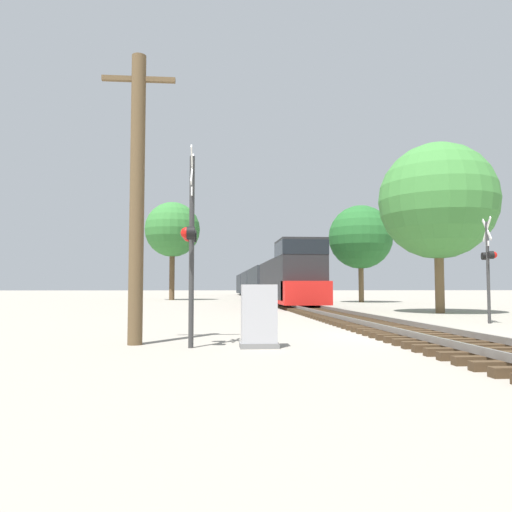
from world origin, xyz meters
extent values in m
plane|color=gray|center=(0.00, 0.00, 0.00)|extent=(400.00, 400.00, 0.00)
cube|color=#42301E|center=(0.00, -4.50, 0.08)|extent=(2.60, 0.22, 0.16)
cube|color=#42301E|center=(0.00, -3.90, 0.08)|extent=(2.60, 0.22, 0.16)
cube|color=#42301E|center=(0.00, -3.30, 0.08)|extent=(2.60, 0.22, 0.16)
cube|color=#42301E|center=(0.00, -2.70, 0.08)|extent=(2.60, 0.22, 0.16)
cube|color=#42301E|center=(0.00, -2.10, 0.08)|extent=(2.60, 0.22, 0.16)
cube|color=#42301E|center=(0.00, -1.50, 0.08)|extent=(2.60, 0.22, 0.16)
cube|color=#42301E|center=(0.00, -0.90, 0.08)|extent=(2.60, 0.22, 0.16)
cube|color=#42301E|center=(0.00, -0.30, 0.08)|extent=(2.60, 0.22, 0.16)
cube|color=#42301E|center=(0.00, 0.30, 0.08)|extent=(2.60, 0.22, 0.16)
cube|color=#42301E|center=(0.00, 0.90, 0.08)|extent=(2.60, 0.22, 0.16)
cube|color=#42301E|center=(0.00, 1.50, 0.08)|extent=(2.60, 0.22, 0.16)
cube|color=#42301E|center=(0.00, 2.10, 0.08)|extent=(2.60, 0.22, 0.16)
cube|color=#42301E|center=(0.00, 2.70, 0.08)|extent=(2.60, 0.22, 0.16)
cube|color=#42301E|center=(0.00, 3.30, 0.08)|extent=(2.60, 0.22, 0.16)
cube|color=#42301E|center=(0.00, 3.90, 0.08)|extent=(2.60, 0.22, 0.16)
cube|color=#42301E|center=(0.00, 4.50, 0.08)|extent=(2.60, 0.22, 0.16)
cube|color=#42301E|center=(0.00, 5.10, 0.08)|extent=(2.60, 0.22, 0.16)
cube|color=#42301E|center=(0.00, 5.70, 0.08)|extent=(2.60, 0.22, 0.16)
cube|color=#42301E|center=(0.00, 6.30, 0.08)|extent=(2.60, 0.22, 0.16)
cube|color=#42301E|center=(0.00, 6.90, 0.08)|extent=(2.60, 0.22, 0.16)
cube|color=#42301E|center=(0.00, 7.50, 0.08)|extent=(2.60, 0.22, 0.16)
cube|color=#42301E|center=(0.00, 8.10, 0.08)|extent=(2.60, 0.22, 0.16)
cube|color=#42301E|center=(0.00, 8.70, 0.08)|extent=(2.60, 0.22, 0.16)
cube|color=#42301E|center=(0.00, 9.30, 0.08)|extent=(2.60, 0.22, 0.16)
cube|color=#42301E|center=(0.00, 9.90, 0.08)|extent=(2.60, 0.22, 0.16)
cube|color=#42301E|center=(0.00, 10.50, 0.08)|extent=(2.60, 0.22, 0.16)
cube|color=#42301E|center=(0.00, 11.10, 0.08)|extent=(2.60, 0.22, 0.16)
cube|color=#42301E|center=(0.00, 11.70, 0.08)|extent=(2.60, 0.22, 0.16)
cube|color=#42301E|center=(0.00, 12.30, 0.08)|extent=(2.60, 0.22, 0.16)
cube|color=#42301E|center=(0.00, 12.90, 0.08)|extent=(2.60, 0.22, 0.16)
cube|color=#42301E|center=(0.00, 13.50, 0.08)|extent=(2.60, 0.22, 0.16)
cube|color=#42301E|center=(0.00, 14.10, 0.08)|extent=(2.60, 0.22, 0.16)
cube|color=#42301E|center=(0.00, 14.70, 0.08)|extent=(2.60, 0.22, 0.16)
cube|color=#42301E|center=(0.00, 15.30, 0.08)|extent=(2.60, 0.22, 0.16)
cube|color=#42301E|center=(0.00, 15.90, 0.08)|extent=(2.60, 0.22, 0.16)
cube|color=#42301E|center=(0.00, 16.50, 0.08)|extent=(2.60, 0.22, 0.16)
cube|color=#42301E|center=(0.00, 17.10, 0.08)|extent=(2.60, 0.22, 0.16)
cube|color=#42301E|center=(0.00, 17.70, 0.08)|extent=(2.60, 0.22, 0.16)
cube|color=#42301E|center=(0.00, 18.30, 0.08)|extent=(2.60, 0.22, 0.16)
cube|color=#42301E|center=(0.00, 18.90, 0.08)|extent=(2.60, 0.22, 0.16)
cube|color=#42301E|center=(0.00, 19.50, 0.08)|extent=(2.60, 0.22, 0.16)
cube|color=slate|center=(-0.72, 0.00, 0.23)|extent=(0.07, 160.00, 0.15)
cube|color=slate|center=(0.72, 0.00, 0.23)|extent=(0.07, 160.00, 0.15)
cube|color=#232326|center=(0.00, 27.22, 1.92)|extent=(2.42, 12.98, 3.22)
cube|color=#232326|center=(0.00, 18.13, 2.38)|extent=(2.85, 4.08, 4.13)
cube|color=black|center=(0.00, 18.13, 3.84)|extent=(2.88, 4.12, 0.91)
cube|color=red|center=(0.00, 16.09, 1.03)|extent=(2.85, 1.85, 1.45)
cube|color=red|center=(0.00, 24.44, 0.43)|extent=(2.91, 18.17, 0.24)
cube|color=black|center=(0.00, 18.41, 0.50)|extent=(1.58, 2.20, 1.00)
cube|color=black|center=(0.00, 30.47, 0.50)|extent=(1.58, 2.20, 1.00)
cube|color=#2D3338|center=(0.00, 42.31, 1.94)|extent=(2.71, 14.74, 3.25)
cube|color=black|center=(0.00, 37.52, 0.45)|extent=(1.58, 2.20, 0.90)
cube|color=black|center=(0.00, 47.10, 0.45)|extent=(1.58, 2.20, 0.90)
cube|color=#2D3338|center=(0.00, 58.29, 1.94)|extent=(2.71, 14.74, 3.25)
cube|color=black|center=(0.00, 53.49, 0.45)|extent=(1.58, 2.20, 0.90)
cube|color=black|center=(0.00, 63.08, 0.45)|extent=(1.58, 2.20, 0.90)
cube|color=#2D3338|center=(0.00, 74.26, 1.94)|extent=(2.71, 14.74, 3.25)
cube|color=black|center=(0.00, 69.47, 0.45)|extent=(1.58, 2.20, 0.90)
cube|color=black|center=(0.00, 79.05, 0.45)|extent=(1.58, 2.20, 0.90)
cylinder|color=#333333|center=(-6.06, -2.14, 2.22)|extent=(0.12, 0.12, 4.44)
cube|color=white|center=(-6.06, -2.14, 4.14)|extent=(0.04, 0.93, 0.93)
cube|color=white|center=(-6.06, -2.14, 4.14)|extent=(0.04, 0.93, 0.93)
cube|color=black|center=(-6.06, -2.14, 2.60)|extent=(0.07, 0.86, 0.06)
cylinder|color=black|center=(-6.05, -1.79, 2.60)|extent=(0.18, 0.30, 0.30)
sphere|color=red|center=(-6.15, -1.78, 2.60)|extent=(0.26, 0.26, 0.26)
cylinder|color=black|center=(-6.06, -2.49, 2.60)|extent=(0.18, 0.30, 0.30)
sphere|color=red|center=(-6.16, -2.48, 2.60)|extent=(0.26, 0.26, 0.26)
cube|color=white|center=(-6.06, -2.14, 3.59)|extent=(0.03, 0.32, 0.20)
cylinder|color=#333333|center=(4.96, 4.64, 1.96)|extent=(0.12, 0.12, 3.92)
cube|color=white|center=(4.96, 4.64, 3.62)|extent=(0.20, 0.92, 0.93)
cube|color=white|center=(4.96, 4.64, 3.62)|extent=(0.20, 0.92, 0.93)
cube|color=black|center=(4.96, 4.64, 2.60)|extent=(0.22, 0.86, 0.06)
cylinder|color=black|center=(4.89, 4.29, 2.60)|extent=(0.23, 0.33, 0.30)
sphere|color=red|center=(4.99, 4.28, 2.60)|extent=(0.26, 0.26, 0.26)
cylinder|color=black|center=(5.02, 4.98, 2.60)|extent=(0.23, 0.33, 0.30)
sphere|color=red|center=(5.12, 4.96, 2.60)|extent=(0.26, 0.26, 0.26)
cube|color=white|center=(4.96, 4.64, 3.07)|extent=(0.09, 0.32, 0.20)
cube|color=slate|center=(-4.50, -2.22, 0.06)|extent=(0.88, 0.62, 0.12)
cube|color=#ADADB2|center=(-4.50, -2.22, 0.78)|extent=(0.80, 0.56, 1.33)
cylinder|color=brown|center=(-7.43, -1.41, 3.57)|extent=(0.35, 0.35, 7.15)
cube|color=brown|center=(-7.43, -1.41, 6.55)|extent=(1.80, 0.12, 0.12)
cylinder|color=brown|center=(6.47, 12.04, 2.08)|extent=(0.48, 0.48, 4.15)
sphere|color=#3D7F38|center=(6.47, 12.04, 6.03)|extent=(6.27, 6.27, 6.27)
cylinder|color=brown|center=(7.88, 31.02, 2.12)|extent=(0.47, 0.47, 4.24)
sphere|color=#236028|center=(7.88, 31.02, 5.99)|extent=(5.85, 5.85, 5.85)
cylinder|color=brown|center=(-10.10, 40.59, 2.92)|extent=(0.57, 0.57, 5.84)
sphere|color=#337533|center=(-10.10, 40.59, 7.63)|extent=(5.94, 5.94, 5.94)
camera|label=1|loc=(-5.53, -13.70, 1.39)|focal=35.00mm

